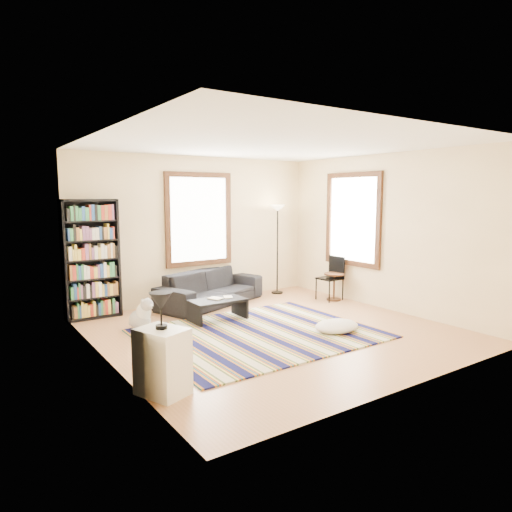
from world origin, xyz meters
TOP-DOWN VIEW (x-y plane):
  - floor at (0.00, 0.00)m, footprint 5.00×5.00m
  - ceiling at (0.00, 0.00)m, footprint 5.00×5.00m
  - wall_back at (0.00, 2.55)m, footprint 5.00×0.10m
  - wall_front at (0.00, -2.55)m, footprint 5.00×0.10m
  - wall_left at (-2.55, 0.00)m, footprint 0.10×5.00m
  - wall_right at (2.55, 0.00)m, footprint 0.10×5.00m
  - window_back at (0.00, 2.47)m, footprint 1.20×0.06m
  - window_right at (2.47, 0.80)m, footprint 0.06×1.20m
  - rug at (-0.29, -0.02)m, footprint 3.30×2.64m
  - sofa at (0.01, 2.05)m, footprint 1.57×2.37m
  - bookshelf at (-2.09, 2.32)m, footprint 0.90×0.30m
  - coffee_table at (-0.44, 0.98)m, footprint 1.03×0.83m
  - book_a at (-0.54, 0.98)m, footprint 0.28×0.25m
  - book_b at (-0.29, 1.03)m, footprint 0.21×0.23m
  - floor_cushion at (0.74, -0.59)m, footprint 0.77×0.60m
  - floor_lamp at (1.66, 2.15)m, footprint 0.38×0.38m
  - side_table at (2.20, 1.00)m, footprint 0.44×0.44m
  - folding_chair at (2.15, 1.07)m, footprint 0.44×0.42m
  - white_cabinet at (-2.30, -1.16)m, footprint 0.54×0.60m
  - table_lamp at (-2.30, -1.16)m, footprint 0.28×0.28m
  - dog at (-1.68, 1.24)m, footprint 0.52×0.60m

SIDE VIEW (x-z plane):
  - floor at x=0.00m, z-range -0.10..0.00m
  - rug at x=-0.29m, z-range 0.00..0.02m
  - floor_cushion at x=0.74m, z-range 0.00..0.18m
  - coffee_table at x=-0.44m, z-range 0.00..0.36m
  - dog at x=-1.68m, z-range 0.00..0.50m
  - side_table at x=2.20m, z-range 0.00..0.54m
  - sofa at x=0.01m, z-range 0.00..0.64m
  - white_cabinet at x=-2.30m, z-range 0.00..0.70m
  - book_b at x=-0.29m, z-range 0.36..0.37m
  - book_a at x=-0.54m, z-range 0.36..0.38m
  - folding_chair at x=2.15m, z-range 0.00..0.86m
  - table_lamp at x=-2.30m, z-range 0.70..1.08m
  - floor_lamp at x=1.66m, z-range 0.00..1.86m
  - bookshelf at x=-2.09m, z-range 0.00..2.00m
  - wall_back at x=0.00m, z-range 0.00..2.80m
  - wall_front at x=0.00m, z-range 0.00..2.80m
  - wall_left at x=-2.55m, z-range 0.00..2.80m
  - wall_right at x=2.55m, z-range 0.00..2.80m
  - window_back at x=0.00m, z-range 0.80..2.40m
  - window_right at x=2.47m, z-range 0.80..2.40m
  - ceiling at x=0.00m, z-range 2.80..2.90m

